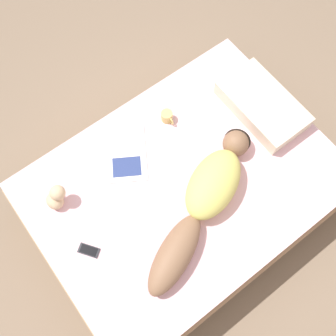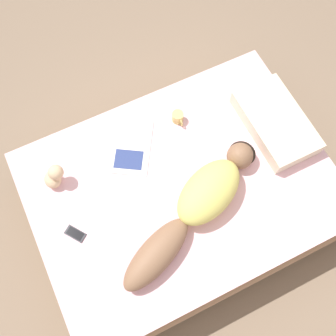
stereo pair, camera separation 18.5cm
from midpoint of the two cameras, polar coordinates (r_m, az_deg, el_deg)
name	(u,v)px [view 1 (the left image)]	position (r m, az deg, el deg)	size (l,w,h in m)	color
ground_plane	(182,202)	(3.08, 0.32, -5.14)	(12.00, 12.00, 0.00)	#7A6651
bed	(183,193)	(2.85, 0.35, -3.81)	(1.53, 2.06, 0.48)	tan
person	(206,198)	(2.49, 3.41, -4.50)	(0.66, 1.20, 0.22)	brown
open_magazine	(126,153)	(2.72, -8.05, 1.99)	(0.51, 0.46, 0.01)	silver
coffee_mug	(167,116)	(2.78, -2.05, 7.34)	(0.12, 0.08, 0.08)	tan
cell_phone	(88,250)	(2.57, -13.55, -11.67)	(0.14, 0.13, 0.01)	black
plush_toy	(56,197)	(2.62, -17.89, -4.26)	(0.12, 0.15, 0.18)	#D1B289
pillow	(262,105)	(2.86, 11.75, 8.77)	(0.63, 0.36, 0.12)	beige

